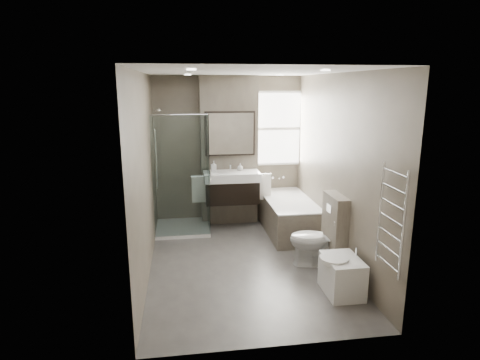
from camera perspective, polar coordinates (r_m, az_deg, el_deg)
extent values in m
cube|color=#4D4A47|center=(5.79, 0.61, -11.81)|extent=(2.65, 3.85, 0.05)
cube|color=silver|center=(5.25, 0.69, 15.40)|extent=(2.65, 3.85, 0.05)
cube|color=#685F51|center=(7.24, -1.71, 4.31)|extent=(2.65, 0.05, 2.60)
cube|color=#685F51|center=(3.54, 5.49, -5.45)|extent=(2.65, 0.05, 2.60)
cube|color=#685F51|center=(5.33, -13.58, 0.64)|extent=(0.05, 3.85, 2.60)
cube|color=#685F51|center=(5.72, 13.89, 1.48)|extent=(0.05, 3.85, 2.60)
cube|color=#635A4E|center=(7.09, -1.57, 4.12)|extent=(1.00, 0.25, 2.60)
cube|color=black|center=(6.89, -1.20, -1.61)|extent=(0.90, 0.45, 0.38)
cube|color=white|center=(6.82, -1.21, 0.54)|extent=(0.95, 0.47, 0.15)
cylinder|color=silver|center=(6.96, -1.39, 1.93)|extent=(0.03, 0.03, 0.12)
cylinder|color=silver|center=(6.89, -1.33, 2.28)|extent=(0.02, 0.12, 0.02)
cube|color=black|center=(6.89, -1.44, 6.62)|extent=(0.86, 0.06, 0.76)
cube|color=white|center=(6.86, -1.40, 6.58)|extent=(0.80, 0.02, 0.70)
cube|color=silver|center=(6.81, -5.86, -1.33)|extent=(0.24, 0.06, 0.44)
cube|color=silver|center=(6.94, 3.41, -1.00)|extent=(0.24, 0.06, 0.44)
cube|color=white|center=(7.05, -8.12, -6.75)|extent=(0.90, 0.90, 0.06)
cube|color=white|center=(6.34, -8.38, 0.38)|extent=(0.88, 0.01, 1.94)
cube|color=white|center=(6.79, -4.64, 1.34)|extent=(0.01, 0.88, 1.94)
cylinder|color=silver|center=(6.75, -11.85, 2.93)|extent=(0.02, 0.02, 1.00)
cube|color=#635A4E|center=(6.86, 6.87, -5.11)|extent=(0.75, 1.60, 0.55)
cube|color=white|center=(6.78, 6.94, -2.87)|extent=(0.75, 1.60, 0.03)
cube|color=white|center=(6.80, 6.92, -3.39)|extent=(0.61, 1.42, 0.12)
cube|color=white|center=(7.30, 5.40, 7.30)|extent=(0.98, 0.04, 1.33)
cube|color=white|center=(7.28, 5.44, 7.28)|extent=(0.90, 0.01, 1.25)
cube|color=white|center=(7.27, 5.45, 7.27)|extent=(0.90, 0.01, 0.05)
imported|color=white|center=(5.66, 10.84, -8.34)|extent=(0.80, 0.57, 0.74)
cube|color=#635A4E|center=(5.67, 13.30, -7.01)|extent=(0.18, 0.55, 1.00)
cube|color=silver|center=(5.53, 12.56, -3.97)|extent=(0.01, 0.16, 0.11)
cube|color=white|center=(5.06, 14.29, -13.06)|extent=(0.40, 0.56, 0.45)
cylinder|color=white|center=(4.93, 13.22, -10.94)|extent=(0.33, 0.33, 0.06)
cylinder|color=silver|center=(4.99, 16.22, -9.73)|extent=(0.02, 0.02, 0.10)
cylinder|color=silver|center=(4.15, 22.24, -6.20)|extent=(0.03, 0.03, 1.10)
cylinder|color=silver|center=(4.53, 19.33, -4.35)|extent=(0.03, 0.03, 1.10)
cube|color=silver|center=(4.34, 20.72, -5.23)|extent=(0.02, 0.46, 1.00)
imported|color=white|center=(6.80, -3.76, 1.94)|extent=(0.09, 0.09, 0.19)
imported|color=white|center=(6.92, 0.03, 1.88)|extent=(0.10, 0.10, 0.12)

